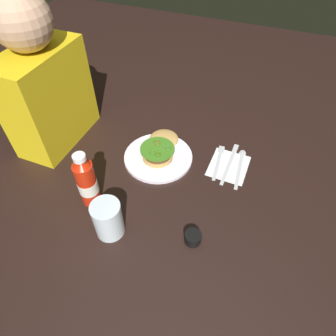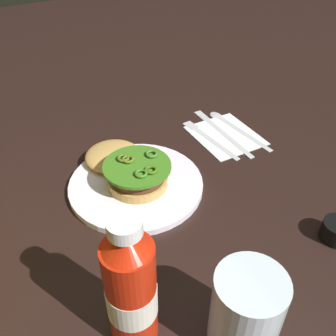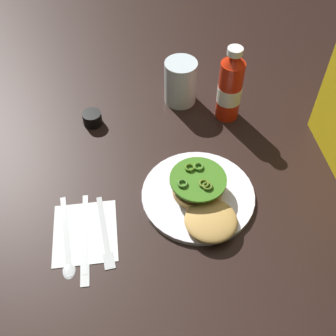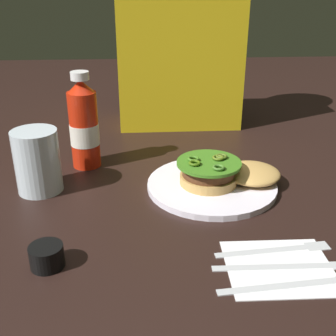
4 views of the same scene
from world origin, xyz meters
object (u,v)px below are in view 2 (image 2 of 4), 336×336
Objects in this scene: napkin at (226,135)px; fork_utensil at (206,135)px; butter_knife at (219,128)px; dinner_plate at (136,184)px; spoon_utensil at (231,124)px; water_glass at (246,313)px; burger_sandwich at (128,167)px; ketchup_bottle at (131,289)px.

napkin is 0.05m from fork_utensil.
fork_utensil reaches higher than napkin.
butter_knife is 1.21× the size of fork_utensil.
spoon_utensil is (0.09, -0.29, -0.00)m from dinner_plate.
dinner_plate is 0.27m from butter_knife.
water_glass is at bearing 144.11° from spoon_utensil.
dinner_plate is 1.22× the size of burger_sandwich.
water_glass reaches higher than spoon_utensil.
ketchup_bottle is 0.52m from butter_knife.
napkin is at bearing 178.64° from butter_knife.
dinner_plate is 2.07× the size of water_glass.
butter_knife and fork_utensil have the same top height.
fork_utensil is (-0.01, 0.08, -0.00)m from spoon_utensil.
butter_knife is (0.09, -0.26, -0.00)m from dinner_plate.
dinner_plate reaches higher than spoon_utensil.
water_glass is at bearing -124.63° from ketchup_bottle.
dinner_plate is 1.15× the size of butter_knife.
fork_utensil is (-0.01, 0.04, -0.00)m from butter_knife.
dinner_plate is 1.40× the size of fork_utensil.
dinner_plate is 1.23× the size of ketchup_bottle.
ketchup_bottle is 0.14m from water_glass.
fork_utensil is at bearing 97.47° from spoon_utensil.
ketchup_bottle is 0.94× the size of butter_knife.
spoon_utensil is 0.04m from butter_knife.
spoon_utensil reaches higher than napkin.
dinner_plate is at bearing 110.00° from fork_utensil.
water_glass is at bearing 145.69° from napkin.
fork_utensil is (0.02, 0.04, 0.00)m from napkin.
ketchup_bottle is at bearing 55.37° from water_glass.
spoon_utensil is at bearing -50.51° from ketchup_bottle.
water_glass is 0.56× the size of butter_knife.
burger_sandwich is at bearing 103.03° from butter_knife.
dinner_plate is 0.26m from napkin.
burger_sandwich is 0.94× the size of butter_knife.
napkin is at bearing 128.16° from spoon_utensil.
water_glass is at bearing 147.39° from butter_knife.
dinner_plate is at bearing -2.44° from water_glass.
butter_knife is at bearing 93.65° from spoon_utensil.
dinner_plate is 1.25× the size of spoon_utensil.
ketchup_bottle is 0.49m from fork_utensil.
burger_sandwich is 1.14× the size of fork_utensil.
burger_sandwich reaches higher than butter_knife.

